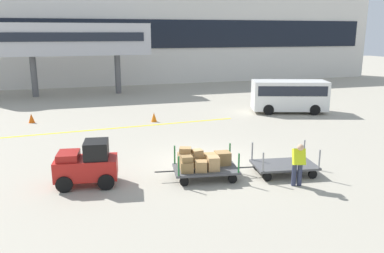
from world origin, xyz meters
TOP-DOWN VIEW (x-y plane):
  - ground_plane at (0.00, 0.00)m, footprint 120.00×120.00m
  - apron_lead_line at (-3.53, 7.09)m, footprint 15.48×1.25m
  - terminal_building at (0.00, 25.98)m, footprint 56.54×2.51m
  - jet_bridge at (-6.32, 19.99)m, footprint 14.44×3.00m
  - baggage_tug at (-4.69, -0.93)m, footprint 2.24×1.49m
  - baggage_cart_lead at (-0.64, -1.46)m, footprint 3.07×1.71m
  - baggage_cart_middle at (2.40, -1.96)m, footprint 3.07×1.71m
  - baggage_handler at (2.22, -3.17)m, footprint 0.50×0.52m
  - shuttle_van at (8.61, 8.28)m, footprint 5.15×3.28m
  - safety_cone_near at (-7.50, 9.94)m, footprint 0.36×0.36m
  - safety_cone_far at (-0.53, 8.12)m, footprint 0.36×0.36m

SIDE VIEW (x-z plane):
  - ground_plane at x=0.00m, z-range 0.00..0.00m
  - apron_lead_line at x=-3.53m, z-range 0.00..0.01m
  - safety_cone_near at x=-7.50m, z-range 0.00..0.55m
  - safety_cone_far at x=-0.53m, z-range 0.00..0.55m
  - baggage_cart_middle at x=2.40m, z-range -0.20..0.90m
  - baggage_cart_lead at x=-0.64m, z-range 0.01..1.13m
  - baggage_tug at x=-4.69m, z-range -0.04..1.54m
  - baggage_handler at x=2.22m, z-range 0.08..1.65m
  - shuttle_van at x=8.61m, z-range 0.19..2.28m
  - terminal_building at x=0.00m, z-range 0.01..9.14m
  - jet_bridge at x=-6.32m, z-range 1.61..7.54m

